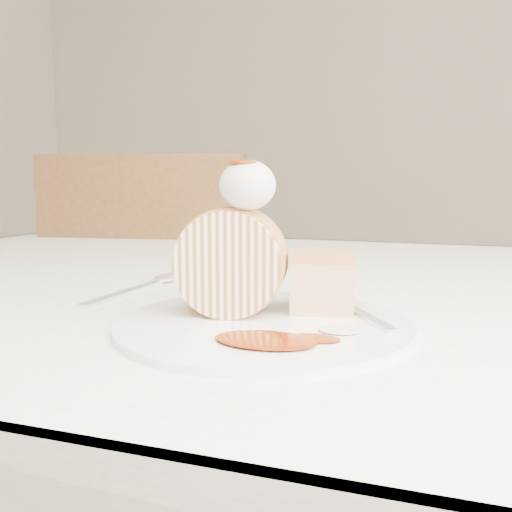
% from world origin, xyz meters
% --- Properties ---
extents(table, '(1.40, 0.90, 0.75)m').
position_xyz_m(table, '(0.00, 0.20, 0.66)').
color(table, white).
rests_on(table, ground).
extents(chair_far, '(0.50, 0.50, 0.92)m').
position_xyz_m(chair_far, '(-0.44, 0.67, 0.53)').
color(chair_far, brown).
rests_on(chair_far, ground).
extents(plate, '(0.29, 0.29, 0.01)m').
position_xyz_m(plate, '(0.03, -0.02, 0.75)').
color(plate, white).
rests_on(plate, table).
extents(roulade_slice, '(0.10, 0.07, 0.09)m').
position_xyz_m(roulade_slice, '(-0.00, -0.01, 0.80)').
color(roulade_slice, '#FDDDB0').
rests_on(roulade_slice, plate).
extents(cake_chunk, '(0.06, 0.06, 0.05)m').
position_xyz_m(cake_chunk, '(0.07, 0.03, 0.78)').
color(cake_chunk, '#D58B50').
rests_on(cake_chunk, plate).
extents(whipped_cream, '(0.05, 0.05, 0.04)m').
position_xyz_m(whipped_cream, '(0.01, -0.01, 0.87)').
color(whipped_cream, white).
rests_on(whipped_cream, roulade_slice).
extents(caramel_drizzle, '(0.02, 0.02, 0.01)m').
position_xyz_m(caramel_drizzle, '(0.01, -0.02, 0.89)').
color(caramel_drizzle, '#712204').
rests_on(caramel_drizzle, whipped_cream).
extents(caramel_pool, '(0.09, 0.06, 0.00)m').
position_xyz_m(caramel_pool, '(0.05, -0.08, 0.76)').
color(caramel_pool, '#712204').
rests_on(caramel_pool, plate).
extents(fork, '(0.09, 0.13, 0.00)m').
position_xyz_m(fork, '(0.11, 0.01, 0.76)').
color(fork, silver).
rests_on(fork, plate).
extents(spoon, '(0.03, 0.17, 0.00)m').
position_xyz_m(spoon, '(-0.15, 0.05, 0.75)').
color(spoon, silver).
rests_on(spoon, table).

